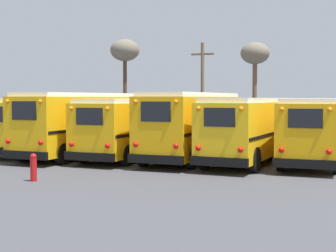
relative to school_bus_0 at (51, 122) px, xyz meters
The scene contains 12 objects.
ground_plane 7.60m from the school_bus_0, ahead, with size 160.00×160.00×0.00m, color #424247.
school_bus_0 is the anchor object (origin of this frame).
school_bus_1 3.16m from the school_bus_0, 19.88° to the right, with size 2.84×10.56×3.34m.
school_bus_2 5.94m from the school_bus_0, ahead, with size 2.85×10.86×3.04m.
school_bus_3 8.93m from the school_bus_0, ahead, with size 2.60×9.92×3.34m.
school_bus_4 11.88m from the school_bus_0, ahead, with size 2.93×10.23×3.08m.
school_bus_5 14.83m from the school_bus_0, ahead, with size 2.56×9.81×3.05m.
utility_pole 13.98m from the school_bus_0, 68.23° to the left, with size 1.80×0.27×7.32m.
bare_tree_0 16.29m from the school_bus_0, 99.92° to the left, with size 2.53×2.53×8.15m.
bare_tree_1 20.54m from the school_bus_0, 66.13° to the left, with size 2.45×2.45×7.77m.
fence_line 10.04m from the school_bus_0, 42.24° to the left, with size 22.89×0.06×1.42m.
fire_hydrant 11.01m from the school_bus_0, 59.44° to the right, with size 0.24×0.24×1.03m.
Camera 1 is at (9.63, -25.16, 3.09)m, focal length 55.00 mm.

